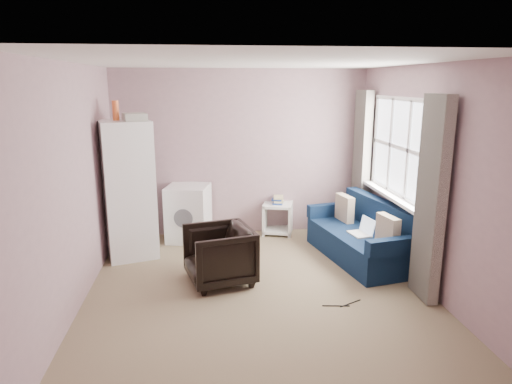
{
  "coord_description": "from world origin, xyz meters",
  "views": [
    {
      "loc": [
        -0.57,
        -4.75,
        2.3
      ],
      "look_at": [
        0.05,
        0.6,
        1.0
      ],
      "focal_mm": 32.0,
      "sensor_mm": 36.0,
      "label": 1
    }
  ],
  "objects_px": {
    "side_table": "(278,216)",
    "sofa": "(364,238)",
    "washing_machine": "(188,212)",
    "fridge": "(128,189)",
    "armchair": "(219,252)"
  },
  "relations": [
    {
      "from": "armchair",
      "to": "fridge",
      "type": "xyz_separation_m",
      "value": [
        -1.15,
        1.01,
        0.55
      ]
    },
    {
      "from": "washing_machine",
      "to": "fridge",
      "type": "bearing_deg",
      "value": -131.84
    },
    {
      "from": "armchair",
      "to": "fridge",
      "type": "distance_m",
      "value": 1.63
    },
    {
      "from": "fridge",
      "to": "washing_machine",
      "type": "height_order",
      "value": "fridge"
    },
    {
      "from": "fridge",
      "to": "washing_machine",
      "type": "relative_size",
      "value": 2.5
    },
    {
      "from": "side_table",
      "to": "washing_machine",
      "type": "bearing_deg",
      "value": -174.09
    },
    {
      "from": "washing_machine",
      "to": "sofa",
      "type": "xyz_separation_m",
      "value": [
        2.34,
        -1.01,
        -0.15
      ]
    },
    {
      "from": "sofa",
      "to": "side_table",
      "type": "bearing_deg",
      "value": 118.9
    },
    {
      "from": "side_table",
      "to": "sofa",
      "type": "height_order",
      "value": "sofa"
    },
    {
      "from": "washing_machine",
      "to": "sofa",
      "type": "distance_m",
      "value": 2.55
    },
    {
      "from": "fridge",
      "to": "sofa",
      "type": "xyz_separation_m",
      "value": [
        3.09,
        -0.47,
        -0.64
      ]
    },
    {
      "from": "fridge",
      "to": "side_table",
      "type": "distance_m",
      "value": 2.32
    },
    {
      "from": "side_table",
      "to": "sofa",
      "type": "xyz_separation_m",
      "value": [
        0.97,
        -1.15,
        0.0
      ]
    },
    {
      "from": "washing_machine",
      "to": "side_table",
      "type": "height_order",
      "value": "washing_machine"
    },
    {
      "from": "armchair",
      "to": "fridge",
      "type": "relative_size",
      "value": 0.36
    }
  ]
}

